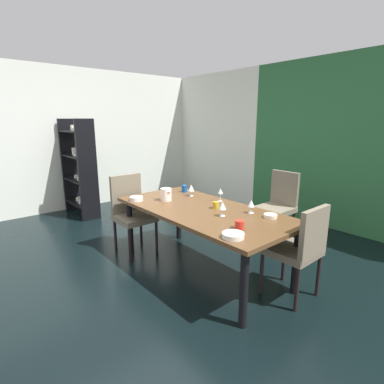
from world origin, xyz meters
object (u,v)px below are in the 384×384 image
at_px(wine_glass_south, 220,192).
at_px(serving_bowl_corner, 270,216).
at_px(cup_front, 240,225).
at_px(wine_glass_near_window, 191,188).
at_px(pitcher_center, 166,194).
at_px(display_shelf, 79,168).
at_px(serving_bowl_near_shelf, 233,235).
at_px(chair_right_far, 300,247).
at_px(wine_glass_rear, 223,206).
at_px(chair_left_near, 131,210).
at_px(wine_glass_east, 251,204).
at_px(dining_table, 202,215).
at_px(cup_left, 184,189).
at_px(cup_west, 216,205).
at_px(chair_head_far, 279,203).
at_px(serving_bowl_right, 136,199).

bearing_deg(wine_glass_south, serving_bowl_corner, -4.86).
relative_size(wine_glass_south, cup_front, 1.87).
height_order(wine_glass_near_window, pitcher_center, pitcher_center).
xyz_separation_m(display_shelf, serving_bowl_near_shelf, (3.72, -0.11, -0.10)).
xyz_separation_m(chair_right_far, wine_glass_rear, (-0.66, -0.34, 0.31)).
bearing_deg(serving_bowl_near_shelf, display_shelf, 178.27).
relative_size(chair_left_near, serving_bowl_corner, 7.63).
relative_size(display_shelf, wine_glass_east, 12.18).
distance_m(wine_glass_east, pitcher_center, 1.04).
bearing_deg(display_shelf, cup_front, 1.40).
xyz_separation_m(serving_bowl_near_shelf, cup_front, (-0.11, 0.20, 0.02)).
bearing_deg(wine_glass_near_window, cup_front, -20.08).
bearing_deg(dining_table, cup_front, -13.72).
xyz_separation_m(dining_table, chair_right_far, (0.98, 0.32, -0.13)).
xyz_separation_m(wine_glass_south, wine_glass_east, (0.53, -0.09, -0.02)).
xyz_separation_m(display_shelf, cup_left, (2.23, 0.58, -0.07)).
xyz_separation_m(wine_glass_near_window, cup_west, (0.59, -0.15, -0.06)).
bearing_deg(chair_left_near, chair_head_far, 150.15).
relative_size(chair_head_far, wine_glass_south, 6.21).
distance_m(wine_glass_near_window, wine_glass_south, 0.42).
xyz_separation_m(chair_head_far, cup_left, (-0.74, -1.09, 0.23)).
relative_size(dining_table, cup_left, 22.56).
bearing_deg(chair_head_far, cup_front, 112.27).
height_order(chair_head_far, wine_glass_near_window, chair_head_far).
bearing_deg(cup_front, wine_glass_rear, 157.80).
xyz_separation_m(chair_left_near, serving_bowl_corner, (1.65, 0.62, 0.20)).
distance_m(serving_bowl_right, cup_left, 0.71).
height_order(chair_head_far, cup_front, chair_head_far).
height_order(serving_bowl_corner, pitcher_center, pitcher_center).
bearing_deg(pitcher_center, cup_west, 19.74).
height_order(serving_bowl_right, cup_west, cup_west).
distance_m(wine_glass_near_window, pitcher_center, 0.37).
bearing_deg(wine_glass_near_window, serving_bowl_right, -111.53).
distance_m(chair_head_far, wine_glass_east, 1.26).
bearing_deg(chair_left_near, cup_west, 112.14).
distance_m(wine_glass_near_window, serving_bowl_right, 0.69).
bearing_deg(cup_front, pitcher_center, 177.24).
relative_size(chair_left_near, cup_west, 13.02).
bearing_deg(wine_glass_east, cup_west, -155.84).
bearing_deg(serving_bowl_near_shelf, cup_left, 155.10).
bearing_deg(serving_bowl_corner, chair_head_far, 119.90).
distance_m(chair_right_far, serving_bowl_near_shelf, 0.75).
height_order(dining_table, serving_bowl_right, serving_bowl_right).
height_order(chair_left_near, serving_bowl_near_shelf, chair_left_near).
bearing_deg(chair_right_far, dining_table, 108.19).
distance_m(wine_glass_south, serving_bowl_corner, 0.76).
bearing_deg(serving_bowl_corner, display_shelf, -171.36).
relative_size(wine_glass_near_window, pitcher_center, 0.98).
xyz_separation_m(wine_glass_east, wine_glass_rear, (-0.12, -0.29, 0.01)).
relative_size(wine_glass_east, cup_front, 1.65).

